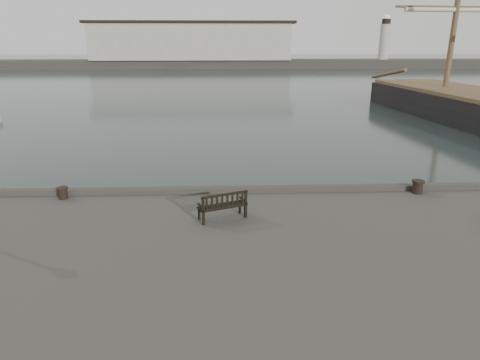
# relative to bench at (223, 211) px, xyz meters

# --- Properties ---
(ground) EXTENTS (400.00, 400.00, 0.00)m
(ground) POSITION_rel_bench_xyz_m (0.88, 2.41, -1.82)
(ground) COLOR black
(ground) RESTS_ON ground
(breakwater) EXTENTS (140.00, 9.50, 12.20)m
(breakwater) POSITION_rel_bench_xyz_m (-3.67, 94.41, 2.48)
(breakwater) COLOR #383530
(breakwater) RESTS_ON ground
(bench) EXTENTS (1.47, 0.96, 0.80)m
(bench) POSITION_rel_bench_xyz_m (0.00, 0.00, 0.00)
(bench) COLOR black
(bench) RESTS_ON quay
(bollard_left) EXTENTS (0.43, 0.43, 0.38)m
(bollard_left) POSITION_rel_bench_xyz_m (-5.15, 1.86, -0.07)
(bollard_left) COLOR black
(bollard_left) RESTS_ON quay
(bollard_right) EXTENTS (0.51, 0.51, 0.44)m
(bollard_right) POSITION_rel_bench_xyz_m (6.51, 1.91, -0.03)
(bollard_right) COLOR black
(bollard_right) RESTS_ON quay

